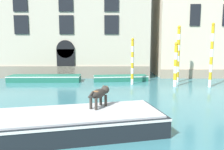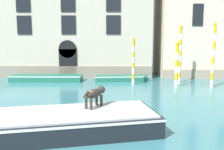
% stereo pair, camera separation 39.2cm
% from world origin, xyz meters
% --- Properties ---
extents(palazzo_left, '(15.39, 6.13, 13.60)m').
position_xyz_m(palazzo_left, '(1.88, 19.90, 6.79)').
color(palazzo_left, '#BCB29E').
rests_on(palazzo_left, ground_plane).
extents(boat_foreground, '(8.88, 4.23, 0.74)m').
position_xyz_m(boat_foreground, '(3.56, 3.71, 0.39)').
color(boat_foreground, black).
rests_on(boat_foreground, ground_plane).
extents(dog_on_deck, '(0.76, 1.04, 0.79)m').
position_xyz_m(dog_on_deck, '(5.57, 4.65, 1.26)').
color(dog_on_deck, '#332D28').
rests_on(dog_on_deck, boat_foreground).
extents(boat_moored_near_palazzo, '(6.07, 1.73, 0.53)m').
position_xyz_m(boat_moored_near_palazzo, '(0.27, 15.13, 0.28)').
color(boat_moored_near_palazzo, '#1E6651').
rests_on(boat_moored_near_palazzo, ground_plane).
extents(boat_moored_far, '(4.80, 1.92, 0.48)m').
position_xyz_m(boat_moored_far, '(6.77, 15.45, 0.25)').
color(boat_moored_far, '#1E6651').
rests_on(boat_moored_far, ground_plane).
extents(mooring_pole_0, '(0.22, 0.22, 3.64)m').
position_xyz_m(mooring_pole_0, '(7.63, 13.71, 1.84)').
color(mooring_pole_0, white).
rests_on(mooring_pole_0, ground_plane).
extents(mooring_pole_1, '(0.27, 0.27, 3.31)m').
position_xyz_m(mooring_pole_1, '(10.75, 12.72, 1.68)').
color(mooring_pole_1, white).
rests_on(mooring_pole_1, ground_plane).
extents(mooring_pole_2, '(0.27, 0.27, 4.67)m').
position_xyz_m(mooring_pole_2, '(11.49, 14.65, 2.35)').
color(mooring_pole_2, white).
rests_on(mooring_pole_2, ground_plane).
extents(mooring_pole_3, '(0.22, 0.22, 4.67)m').
position_xyz_m(mooring_pole_3, '(13.27, 12.52, 2.35)').
color(mooring_pole_3, white).
rests_on(mooring_pole_3, ground_plane).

